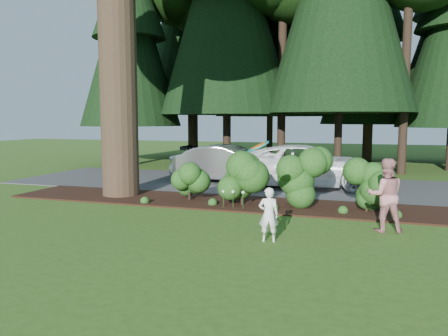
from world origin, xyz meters
name	(u,v)px	position (x,y,z in m)	size (l,w,h in m)	color
ground	(216,230)	(0.00, 0.00, 0.00)	(80.00, 80.00, 0.00)	#304F16
mulch_bed	(250,204)	(0.00, 3.25, 0.03)	(16.00, 2.50, 0.05)	black
driveway	(277,185)	(0.00, 7.50, 0.01)	(22.00, 6.00, 0.03)	#38383A
shrub_row	(275,180)	(0.77, 3.14, 0.81)	(6.53, 1.60, 1.61)	#1E3C12
lily_cluster	(233,193)	(-0.30, 2.40, 0.50)	(0.69, 0.09, 0.57)	#1E3C12
car_silver_wagon	(228,164)	(-2.01, 7.40, 0.79)	(1.61, 4.62, 1.52)	#ACACB0
car_white_suv	(307,166)	(1.20, 7.25, 0.84)	(2.68, 5.81, 1.61)	white
car_dark_suv	(235,160)	(-2.45, 9.80, 0.73)	(1.96, 4.82, 1.40)	black
child	(269,215)	(1.39, -0.59, 0.59)	(0.43, 0.28, 1.18)	white
adult	(385,195)	(3.79, 1.09, 0.86)	(0.83, 0.65, 1.72)	#A41523
frisbee	(258,146)	(1.17, -0.69, 2.05)	(0.50, 0.50, 0.30)	#177E83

